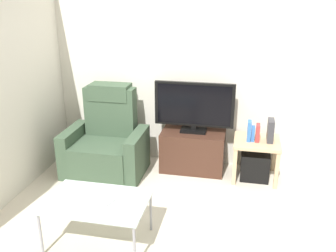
{
  "coord_description": "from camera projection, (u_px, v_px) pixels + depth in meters",
  "views": [
    {
      "loc": [
        0.57,
        -3.43,
        2.18
      ],
      "look_at": [
        -0.26,
        0.5,
        0.7
      ],
      "focal_mm": 39.61,
      "sensor_mm": 36.0,
      "label": 1
    }
  ],
  "objects": [
    {
      "name": "ground_plane",
      "position": [
        182.0,
        204.0,
        4.02
      ],
      "size": [
        6.4,
        6.4,
        0.0
      ],
      "primitive_type": "plane",
      "color": "beige"
    },
    {
      "name": "wall_back",
      "position": [
        198.0,
        65.0,
        4.6
      ],
      "size": [
        6.4,
        0.06,
        2.6
      ],
      "primitive_type": "cube",
      "color": "beige",
      "rests_on": "ground"
    },
    {
      "name": "wall_side",
      "position": [
        9.0,
        78.0,
        3.93
      ],
      "size": [
        0.06,
        4.48,
        2.6
      ],
      "primitive_type": "cube",
      "color": "beige",
      "rests_on": "ground"
    },
    {
      "name": "tv_stand",
      "position": [
        193.0,
        151.0,
        4.71
      ],
      "size": [
        0.79,
        0.44,
        0.51
      ],
      "color": "#3D2319",
      "rests_on": "ground"
    },
    {
      "name": "television",
      "position": [
        194.0,
        106.0,
        4.52
      ],
      "size": [
        0.98,
        0.2,
        0.63
      ],
      "color": "black",
      "rests_on": "tv_stand"
    },
    {
      "name": "recliner_armchair",
      "position": [
        107.0,
        143.0,
        4.65
      ],
      "size": [
        0.98,
        0.78,
        1.08
      ],
      "rotation": [
        0.0,
        0.0,
        -0.07
      ],
      "color": "#384C38",
      "rests_on": "ground"
    },
    {
      "name": "side_table",
      "position": [
        256.0,
        146.0,
        4.45
      ],
      "size": [
        0.54,
        0.54,
        0.49
      ],
      "color": "tan",
      "rests_on": "ground"
    },
    {
      "name": "subwoofer_box",
      "position": [
        255.0,
        165.0,
        4.53
      ],
      "size": [
        0.34,
        0.34,
        0.34
      ],
      "primitive_type": "cube",
      "color": "black",
      "rests_on": "ground"
    },
    {
      "name": "book_leftmost",
      "position": [
        249.0,
        131.0,
        4.38
      ],
      "size": [
        0.04,
        0.14,
        0.24
      ],
      "primitive_type": "cube",
      "color": "#3366B2",
      "rests_on": "side_table"
    },
    {
      "name": "book_middle",
      "position": [
        253.0,
        134.0,
        4.38
      ],
      "size": [
        0.04,
        0.1,
        0.18
      ],
      "primitive_type": "cube",
      "color": "#3366B2",
      "rests_on": "side_table"
    },
    {
      "name": "book_rightmost",
      "position": [
        258.0,
        133.0,
        4.36
      ],
      "size": [
        0.04,
        0.13,
        0.21
      ],
      "primitive_type": "cube",
      "color": "red",
      "rests_on": "side_table"
    },
    {
      "name": "game_console",
      "position": [
        271.0,
        130.0,
        4.35
      ],
      "size": [
        0.07,
        0.2,
        0.26
      ],
      "primitive_type": "cube",
      "color": "#333338",
      "rests_on": "side_table"
    },
    {
      "name": "coffee_table",
      "position": [
        97.0,
        203.0,
        3.28
      ],
      "size": [
        0.9,
        0.6,
        0.43
      ],
      "color": "#B2C6C1",
      "rests_on": "ground"
    },
    {
      "name": "cell_phone",
      "position": [
        109.0,
        201.0,
        3.25
      ],
      "size": [
        0.11,
        0.16,
        0.01
      ],
      "primitive_type": "cube",
      "rotation": [
        0.0,
        0.0,
        -0.29
      ],
      "color": "#B7B7BC",
      "rests_on": "coffee_table"
    }
  ]
}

